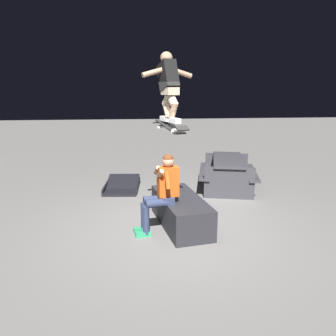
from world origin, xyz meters
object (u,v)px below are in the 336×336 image
object	(u,v)px
picnic_table_back	(228,169)
skateboard	(170,127)
ledge_box_main	(181,211)
kicker_ramp	(122,187)
person_sitting_on_ledge	(162,189)
skater_airborne	(169,84)

from	to	relation	value
picnic_table_back	skateboard	bearing A→B (deg)	142.61
ledge_box_main	kicker_ramp	bearing A→B (deg)	26.44
ledge_box_main	kicker_ramp	xyz separation A→B (m)	(2.27, 1.13, -0.21)
person_sitting_on_ledge	skater_airborne	distance (m)	1.73
person_sitting_on_ledge	kicker_ramp	distance (m)	2.74
person_sitting_on_ledge	skater_airborne	size ratio (longest dim) A/B	1.21
person_sitting_on_ledge	kicker_ramp	size ratio (longest dim) A/B	1.07
skater_airborne	picnic_table_back	bearing A→B (deg)	-38.41
ledge_box_main	skateboard	distance (m)	1.54
picnic_table_back	kicker_ramp	bearing A→B (deg)	85.53
ledge_box_main	skateboard	bearing A→B (deg)	104.37
person_sitting_on_ledge	picnic_table_back	world-z (taller)	person_sitting_on_ledge
skateboard	picnic_table_back	xyz separation A→B (m)	(2.12, -1.62, -1.28)
ledge_box_main	skater_airborne	size ratio (longest dim) A/B	1.50
kicker_ramp	picnic_table_back	xyz separation A→B (m)	(-0.20, -2.55, 0.45)
skateboard	skater_airborne	size ratio (longest dim) A/B	0.92
person_sitting_on_ledge	skater_airborne	bearing A→B (deg)	-27.73
skater_airborne	kicker_ramp	xyz separation A→B (m)	(2.27, 0.91, -2.42)
person_sitting_on_ledge	skateboard	bearing A→B (deg)	-36.67
skateboard	skater_airborne	world-z (taller)	skater_airborne
skater_airborne	picnic_table_back	xyz separation A→B (m)	(2.07, -1.64, -1.97)
skateboard	picnic_table_back	bearing A→B (deg)	-37.39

